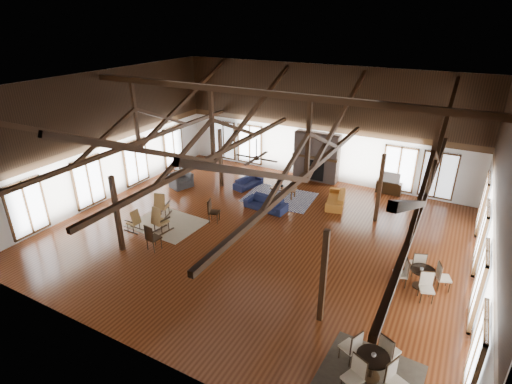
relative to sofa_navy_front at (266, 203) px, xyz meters
The scene contains 31 objects.
floor 2.32m from the sofa_navy_front, 71.61° to the right, with size 16.00×16.00×0.00m, color #652F15.
ceiling 6.16m from the sofa_navy_front, 71.61° to the right, with size 16.00×14.00×0.02m, color black.
wall_back 5.57m from the sofa_navy_front, 81.40° to the left, with size 16.00×0.02×6.00m, color silver.
wall_front 9.61m from the sofa_navy_front, 85.47° to the right, with size 16.00×0.02×6.00m, color silver.
wall_left 8.06m from the sofa_navy_front, 163.26° to the right, with size 0.02×14.00×6.00m, color silver.
wall_right 9.40m from the sofa_navy_front, 14.07° to the right, with size 0.02×14.00×6.00m, color silver.
roof_truss 4.39m from the sofa_navy_front, 71.61° to the right, with size 15.60×14.07×3.14m.
post_grid 2.62m from the sofa_navy_front, 71.61° to the right, with size 8.16×7.16×3.05m.
fireplace 4.65m from the sofa_navy_front, 80.78° to the left, with size 2.50×0.69×2.60m.
ceiling_fan 4.85m from the sofa_navy_front, 68.94° to the right, with size 1.60×1.60×0.75m.
sofa_navy_front is the anchor object (origin of this frame).
sofa_navy_left 2.74m from the sofa_navy_front, 136.54° to the left, with size 0.65×1.67×0.49m, color #161B3D.
sofa_orange 3.37m from the sofa_navy_front, 37.41° to the left, with size 0.79×2.02×0.59m, color #AF6621.
coffee_table 1.68m from the sofa_navy_front, 85.51° to the left, with size 1.29×0.76×0.47m.
vase 1.74m from the sofa_navy_front, 89.66° to the left, with size 0.17×0.17×0.17m, color #B2B2B2.
armchair 5.12m from the sofa_navy_front, behind, with size 0.96×1.09×0.71m, color #2C2C2E.
side_table_lamp 5.85m from the sofa_navy_front, 169.86° to the left, with size 0.46×0.46×1.17m.
rocking_chair_a 4.71m from the sofa_navy_front, 142.57° to the right, with size 0.71×0.99×1.16m.
rocking_chair_b 4.92m from the sofa_navy_front, 125.76° to the right, with size 0.59×0.96×1.17m.
rocking_chair_c 5.84m from the sofa_navy_front, 131.39° to the right, with size 0.76×0.43×0.97m.
side_chair_a 2.66m from the sofa_navy_front, 124.35° to the right, with size 0.55×0.55×1.04m.
side_chair_b 5.63m from the sofa_navy_front, 113.22° to the right, with size 0.52×0.52×1.09m.
cafe_table_near 9.63m from the sofa_navy_front, 47.10° to the right, with size 1.88×1.88×0.98m.
cafe_table_far 7.60m from the sofa_navy_front, 20.37° to the right, with size 1.85×1.85×0.95m.
cup_near 9.65m from the sofa_navy_front, 47.09° to the right, with size 0.12×0.12×0.09m, color #B2B2B2.
cup_far 7.60m from the sofa_navy_front, 21.00° to the right, with size 0.11×0.11×0.09m, color #B2B2B2.
tv_console 6.49m from the sofa_navy_front, 44.69° to the left, with size 1.21×0.46×0.61m, color black.
television 6.53m from the sofa_navy_front, 44.59° to the left, with size 0.93×0.12×0.54m, color #B2B2B2.
rug_tan 4.50m from the sofa_navy_front, 133.60° to the right, with size 2.90×2.28×0.01m, color tan.
rug_navy 1.50m from the sofa_navy_front, 89.37° to the left, with size 3.28×2.46×0.01m, color #191C47.
rug_dark 9.63m from the sofa_navy_front, 47.04° to the right, with size 2.40×2.18×0.01m, color black.
Camera 1 is at (6.73, -12.54, 8.36)m, focal length 28.00 mm.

